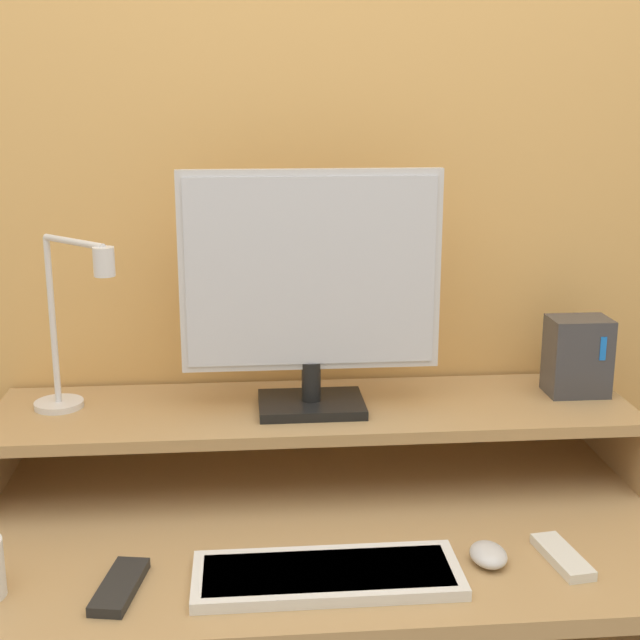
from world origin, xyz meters
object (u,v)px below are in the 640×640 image
router_dock (577,356)px  mouse (488,555)px  desk_lamp (71,335)px  remote_secondary (562,557)px  remote_control (120,586)px  monitor (311,285)px  keyboard (327,575)px

router_dock → mouse: bearing=-125.6°
desk_lamp → router_dock: (0.97, 0.03, -0.08)m
mouse → remote_secondary: 0.12m
desk_lamp → remote_control: bearing=-72.6°
desk_lamp → monitor: bearing=-1.5°
mouse → remote_secondary: (0.12, -0.01, -0.01)m
router_dock → remote_control: 0.97m
mouse → remote_control: bearing=-176.8°
router_dock → remote_secondary: bearing=-111.9°
desk_lamp → router_dock: 0.97m
desk_lamp → mouse: size_ratio=4.25×
desk_lamp → router_dock: desk_lamp is taller
router_dock → mouse: router_dock is taller
mouse → remote_secondary: mouse is taller
remote_secondary → monitor: bearing=137.0°
keyboard → mouse: size_ratio=5.24×
monitor → remote_control: size_ratio=3.11×
router_dock → keyboard: (-0.53, -0.41, -0.21)m
keyboard → mouse: mouse is taller
keyboard → remote_control: 0.31m
desk_lamp → remote_secondary: (0.81, -0.36, -0.29)m
mouse → remote_secondary: size_ratio=0.55×
keyboard → remote_control: bearing=-179.6°
mouse → remote_secondary: bearing=-2.6°
router_dock → remote_secondary: (-0.16, -0.39, -0.21)m
desk_lamp → keyboard: (0.43, -0.38, -0.29)m
router_dock → remote_control: size_ratio=1.01×
monitor → desk_lamp: (-0.44, 0.01, -0.09)m
remote_secondary → router_dock: bearing=68.1°
desk_lamp → remote_secondary: size_ratio=2.36×
keyboard → remote_control: (-0.31, -0.00, -0.00)m
monitor → remote_control: bearing=-130.3°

